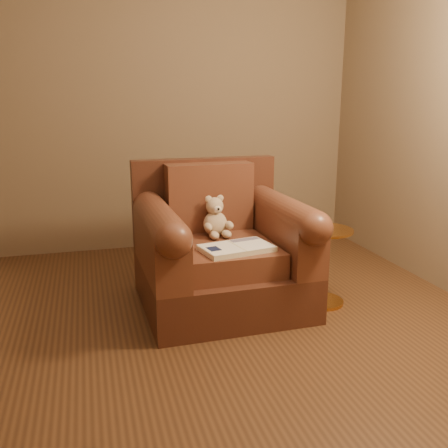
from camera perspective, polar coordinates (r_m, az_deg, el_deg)
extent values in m
plane|color=#50311B|center=(3.00, -4.42, -13.24)|extent=(4.00, 4.00, 0.00)
cube|color=#7D664D|center=(4.64, -9.71, 13.66)|extent=(4.00, 0.02, 2.70)
cube|color=#7D664D|center=(0.79, 23.56, 10.55)|extent=(4.00, 0.02, 2.70)
cube|color=#482418|center=(3.43, -0.24, -6.85)|extent=(1.09, 1.03, 0.30)
cube|color=#482418|center=(3.71, -2.25, 2.47)|extent=(1.06, 0.13, 0.66)
cube|color=brown|center=(3.31, 0.02, -3.48)|extent=(0.63, 0.76, 0.16)
cube|color=brown|center=(3.57, -1.70, 3.13)|extent=(0.62, 0.19, 0.48)
cube|color=brown|center=(3.19, -7.30, -2.58)|extent=(0.23, 0.91, 0.34)
cube|color=brown|center=(3.42, 6.83, -1.38)|extent=(0.23, 0.91, 0.34)
cylinder|color=brown|center=(3.14, -7.40, 0.38)|extent=(0.23, 0.91, 0.21)
cylinder|color=brown|center=(3.38, 6.92, 1.39)|extent=(0.23, 0.91, 0.21)
ellipsoid|color=tan|center=(3.45, -1.01, 0.03)|extent=(0.17, 0.15, 0.17)
sphere|color=tan|center=(3.43, -1.08, 2.05)|extent=(0.12, 0.12, 0.12)
ellipsoid|color=tan|center=(3.41, -1.79, 2.85)|extent=(0.05, 0.03, 0.05)
ellipsoid|color=tan|center=(3.44, -0.44, 2.96)|extent=(0.05, 0.03, 0.05)
ellipsoid|color=beige|center=(3.38, -0.74, 1.68)|extent=(0.06, 0.04, 0.05)
sphere|color=black|center=(3.36, -0.62, 1.72)|extent=(0.02, 0.02, 0.02)
ellipsoid|color=tan|center=(3.36, -1.83, -0.36)|extent=(0.06, 0.11, 0.06)
ellipsoid|color=tan|center=(3.41, 0.60, -0.13)|extent=(0.06, 0.11, 0.06)
ellipsoid|color=tan|center=(3.35, -1.13, -1.30)|extent=(0.07, 0.11, 0.06)
ellipsoid|color=tan|center=(3.38, 0.30, -1.16)|extent=(0.07, 0.11, 0.06)
cube|color=beige|center=(3.11, 1.46, -2.80)|extent=(0.48, 0.34, 0.03)
cube|color=white|center=(3.06, -0.35, -2.77)|extent=(0.26, 0.30, 0.00)
cube|color=white|center=(3.16, 3.21, -2.24)|extent=(0.26, 0.30, 0.00)
cube|color=beige|center=(3.11, 1.46, -2.48)|extent=(0.06, 0.26, 0.00)
cube|color=#0F1638|center=(3.04, -1.18, -2.85)|extent=(0.09, 0.10, 0.00)
cube|color=slate|center=(3.23, 2.40, -1.79)|extent=(0.20, 0.09, 0.00)
cylinder|color=gold|center=(3.57, 11.04, -8.65)|extent=(0.30, 0.30, 0.02)
cylinder|color=gold|center=(3.48, 11.24, -4.79)|extent=(0.03, 0.03, 0.49)
cylinder|color=gold|center=(3.40, 11.45, -0.70)|extent=(0.38, 0.38, 0.02)
cylinder|color=gold|center=(3.41, 11.44, -0.90)|extent=(0.03, 0.03, 0.02)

